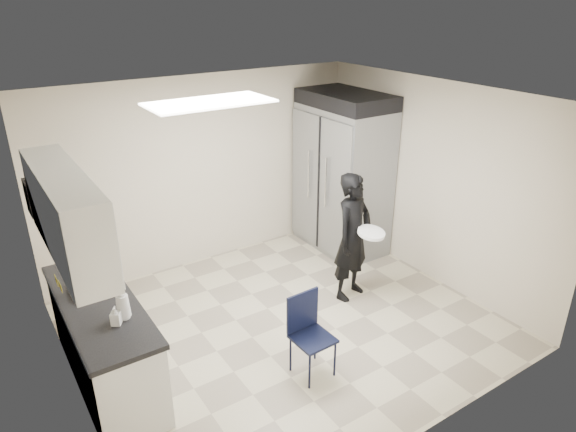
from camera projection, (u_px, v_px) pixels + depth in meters
floor at (285, 324)px, 5.96m from camera, size 4.50×4.50×0.00m
ceiling at (284, 99)px, 4.91m from camera, size 4.50×4.50×0.00m
back_wall at (204, 172)px, 6.96m from camera, size 4.50×0.00×4.50m
left_wall at (60, 284)px, 4.30m from camera, size 0.00×4.00×4.00m
right_wall at (432, 183)px, 6.57m from camera, size 0.00×4.00×4.00m
ceiling_panel at (210, 102)px, 4.93m from camera, size 1.20×0.60×0.02m
lower_counter at (105, 343)px, 4.95m from camera, size 0.60×1.90×0.86m
countertop at (98, 304)px, 4.77m from camera, size 0.64×1.95×0.05m
sink at (93, 292)px, 4.98m from camera, size 0.42×0.40×0.14m
faucet at (69, 285)px, 4.82m from camera, size 0.02×0.02×0.24m
upper_cabinets at (66, 214)px, 4.33m from camera, size 0.35×1.80×0.75m
towel_dispenser at (38, 196)px, 5.26m from camera, size 0.22×0.30×0.35m
notice_sticker_left at (60, 286)px, 4.41m from camera, size 0.00×0.12×0.07m
notice_sticker_right at (56, 280)px, 4.58m from camera, size 0.00×0.12×0.07m
commercial_fridge at (342, 179)px, 7.43m from camera, size 0.80×1.35×2.10m
fridge_compressor at (346, 100)px, 6.97m from camera, size 0.80×1.35×0.20m
folding_chair at (313, 339)px, 5.04m from camera, size 0.38×0.38×0.84m
man_tuxedo at (353, 237)px, 6.23m from camera, size 0.68×0.55×1.62m
bucket_lid at (371, 233)px, 6.03m from camera, size 0.41×0.41×0.04m
soap_bottle_a at (122, 302)px, 4.45m from camera, size 0.17×0.17×0.32m
soap_bottle_b at (116, 316)px, 4.40m from camera, size 0.11×0.11×0.18m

